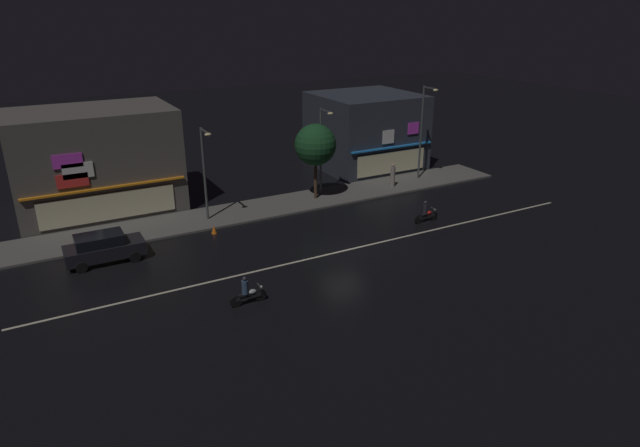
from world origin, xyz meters
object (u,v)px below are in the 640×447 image
at_px(streetlamp_west, 205,166).
at_px(pedestrian_on_sidewalk, 393,176).
at_px(streetlamp_east, 423,126).
at_px(motorcycle_lead, 247,293).
at_px(parked_car_near_kerb, 103,247).
at_px(traffic_cone, 214,229).
at_px(streetlamp_mid, 322,144).
at_px(motorcycle_following, 426,213).

bearing_deg(streetlamp_west, pedestrian_on_sidewalk, 0.31).
xyz_separation_m(streetlamp_east, motorcycle_lead, (-20.22, -12.25, -3.93)).
relative_size(parked_car_near_kerb, traffic_cone, 7.82).
height_order(streetlamp_mid, traffic_cone, streetlamp_mid).
bearing_deg(pedestrian_on_sidewalk, traffic_cone, 166.16).
bearing_deg(streetlamp_west, streetlamp_east, 2.23).
relative_size(streetlamp_mid, motorcycle_following, 3.42).
bearing_deg(motorcycle_lead, motorcycle_following, -155.37).
relative_size(streetlamp_west, traffic_cone, 11.28).
bearing_deg(traffic_cone, parked_car_near_kerb, -171.75).
bearing_deg(parked_car_near_kerb, streetlamp_west, -156.56).
bearing_deg(motorcycle_lead, pedestrian_on_sidewalk, -138.11).
bearing_deg(streetlamp_west, motorcycle_lead, -99.25).
bearing_deg(traffic_cone, streetlamp_west, 80.06).
bearing_deg(traffic_cone, streetlamp_mid, 18.23).
xyz_separation_m(pedestrian_on_sidewalk, traffic_cone, (-15.47, -2.20, -0.73)).
bearing_deg(streetlamp_mid, pedestrian_on_sidewalk, -9.58).
height_order(streetlamp_mid, parked_car_near_kerb, streetlamp_mid).
xyz_separation_m(streetlamp_mid, parked_car_near_kerb, (-16.43, -4.16, -3.15)).
relative_size(streetlamp_mid, traffic_cone, 11.82).
height_order(streetlamp_west, traffic_cone, streetlamp_west).
bearing_deg(streetlamp_east, motorcycle_lead, -148.80).
relative_size(streetlamp_west, motorcycle_following, 3.27).
xyz_separation_m(streetlamp_west, streetlamp_east, (18.35, 0.71, 0.70)).
bearing_deg(motorcycle_following, pedestrian_on_sidewalk, 72.46).
relative_size(streetlamp_mid, motorcycle_lead, 3.42).
distance_m(parked_car_near_kerb, motorcycle_lead, 9.95).
height_order(pedestrian_on_sidewalk, parked_car_near_kerb, pedestrian_on_sidewalk).
distance_m(streetlamp_mid, motorcycle_lead, 17.17).
relative_size(streetlamp_mid, parked_car_near_kerb, 1.51).
xyz_separation_m(streetlamp_mid, motorcycle_lead, (-11.16, -12.60, -3.38)).
relative_size(pedestrian_on_sidewalk, traffic_cone, 3.39).
xyz_separation_m(parked_car_near_kerb, traffic_cone, (6.78, 0.98, -0.59)).
bearing_deg(motorcycle_following, parked_car_near_kerb, 169.82).
xyz_separation_m(motorcycle_following, traffic_cone, (-13.08, 4.93, -0.36)).
bearing_deg(traffic_cone, pedestrian_on_sidewalk, 8.08).
bearing_deg(streetlamp_east, traffic_cone, -171.40).
relative_size(streetlamp_west, streetlamp_east, 0.82).
xyz_separation_m(streetlamp_mid, traffic_cone, (-9.65, -3.18, -3.74)).
height_order(streetlamp_east, motorcycle_following, streetlamp_east).
distance_m(pedestrian_on_sidewalk, motorcycle_following, 7.53).
xyz_separation_m(streetlamp_east, traffic_cone, (-18.72, -2.83, -4.29)).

